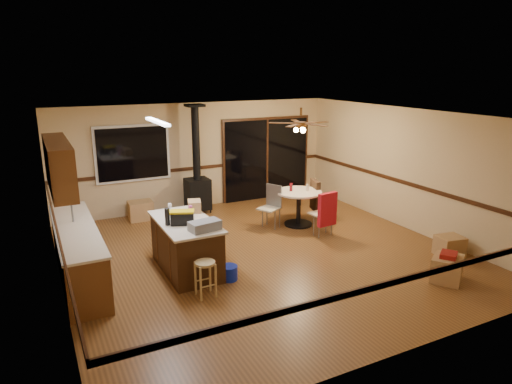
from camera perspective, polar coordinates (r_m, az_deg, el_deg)
floor at (r=8.69m, az=0.90°, el=-7.80°), size 7.00×7.00×0.00m
ceiling at (r=8.04m, az=0.97°, el=9.51°), size 7.00×7.00×0.00m
wall_back at (r=11.41m, az=-7.26°, el=4.52°), size 7.00×0.00×7.00m
wall_front at (r=5.57m, az=18.00°, el=-7.74°), size 7.00×0.00×7.00m
wall_left at (r=7.39m, az=-23.90°, el=-2.64°), size 0.00×7.00×7.00m
wall_right at (r=10.33m, az=18.44°, el=2.71°), size 0.00×7.00×7.00m
chair_rail at (r=8.35m, az=0.92°, el=-1.48°), size 7.00×7.00×0.08m
window at (r=10.91m, az=-15.16°, el=4.68°), size 1.72×0.10×1.32m
sliding_door at (r=12.17m, az=1.34°, el=4.11°), size 2.52×0.10×2.10m
lower_cabinets at (r=8.16m, az=-21.35°, el=-7.22°), size 0.60×3.00×0.86m
countertop at (r=8.01m, az=-21.66°, el=-4.24°), size 0.64×3.04×0.04m
upper_cabinets at (r=7.94m, az=-23.42°, el=3.06°), size 0.35×2.00×0.80m
kitchen_island at (r=7.99m, az=-8.74°, el=-6.62°), size 0.88×1.68×0.90m
wood_stove at (r=11.05m, az=-7.35°, el=1.13°), size 0.55×0.50×2.52m
ceiling_fan at (r=9.80m, az=5.61°, el=8.20°), size 0.24×0.24×0.55m
fluorescent_strip at (r=7.67m, az=-12.24°, el=8.59°), size 0.10×1.20×0.04m
toolbox_grey at (r=7.33m, az=-6.42°, el=-4.19°), size 0.53×0.34×0.15m
toolbox_black at (r=7.64m, az=-9.20°, el=-3.27°), size 0.42×0.32×0.21m
toolbox_yellow_lid at (r=7.60m, az=-9.23°, el=-2.42°), size 0.44×0.34×0.03m
box_on_island at (r=8.28m, az=-7.70°, el=-1.76°), size 0.30×0.36×0.20m
bottle_dark at (r=7.64m, az=-11.03°, el=-3.05°), size 0.10×0.10×0.29m
bottle_pink at (r=8.00m, az=-8.19°, el=-2.40°), size 0.07×0.07×0.20m
bottle_white at (r=8.22m, az=-10.72°, el=-2.06°), size 0.08×0.08×0.19m
bar_stool at (r=7.14m, az=-6.33°, el=-10.75°), size 0.34×0.34×0.57m
blue_bucket at (r=7.69m, az=-3.41°, el=-10.04°), size 0.32×0.32×0.24m
dining_table at (r=10.14m, az=5.37°, el=-1.24°), size 1.00×1.00×0.78m
glass_red at (r=10.06m, az=4.39°, el=0.61°), size 0.07×0.07×0.18m
glass_cream at (r=10.11m, az=6.43°, el=0.55°), size 0.06×0.06×0.15m
chair_left at (r=9.95m, az=1.97°, el=-1.18°), size 0.54×0.54×0.51m
chair_near at (r=9.49m, az=8.81°, el=-2.14°), size 0.47×0.50×0.70m
chair_right at (r=10.48m, az=7.52°, el=-0.41°), size 0.55×0.52×0.70m
box_under_window at (r=10.88m, az=-14.22°, el=-2.25°), size 0.56×0.45×0.43m
box_corner_a at (r=8.25m, az=22.77°, el=-8.83°), size 0.70×0.68×0.41m
box_corner_b at (r=9.32m, az=23.04°, el=-6.22°), size 0.52×0.47×0.38m
box_small_red at (r=8.16m, az=22.94°, el=-7.25°), size 0.38×0.37×0.08m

